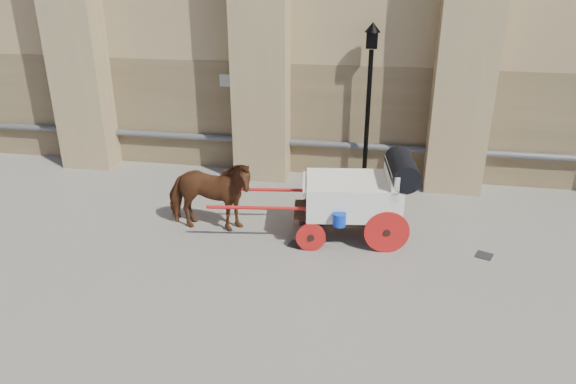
# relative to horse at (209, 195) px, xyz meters

# --- Properties ---
(ground) EXTENTS (90.00, 90.00, 0.00)m
(ground) POSITION_rel_horse_xyz_m (1.46, -0.28, -0.84)
(ground) COLOR slate
(ground) RESTS_ON ground
(horse) EXTENTS (0.94, 2.01, 1.69)m
(horse) POSITION_rel_horse_xyz_m (0.00, 0.00, 0.00)
(horse) COLOR brown
(horse) RESTS_ON ground
(carriage) EXTENTS (4.42, 1.71, 1.89)m
(carriage) POSITION_rel_horse_xyz_m (3.24, 0.23, 0.17)
(carriage) COLOR black
(carriage) RESTS_ON ground
(street_lamp) EXTENTS (0.39, 0.39, 4.13)m
(street_lamp) POSITION_rel_horse_xyz_m (3.22, 3.31, 1.37)
(street_lamp) COLOR black
(street_lamp) RESTS_ON ground
(drain_grate_near) EXTENTS (0.39, 0.39, 0.01)m
(drain_grate_near) POSITION_rel_horse_xyz_m (1.98, -0.35, -0.84)
(drain_grate_near) COLOR black
(drain_grate_near) RESTS_ON ground
(drain_grate_far) EXTENTS (0.42, 0.42, 0.01)m
(drain_grate_far) POSITION_rel_horse_xyz_m (5.84, -0.15, -0.84)
(drain_grate_far) COLOR black
(drain_grate_far) RESTS_ON ground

